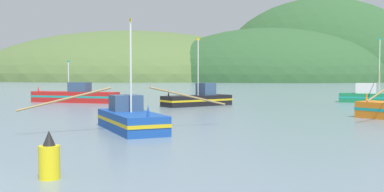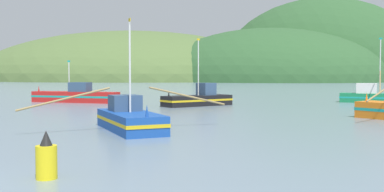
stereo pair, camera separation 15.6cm
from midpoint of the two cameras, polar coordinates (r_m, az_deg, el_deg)
hill_mid_right at (r=257.78m, az=-8.32°, el=2.01°), size 180.22×144.18×55.44m
hill_far_center at (r=253.85m, az=16.04°, el=1.92°), size 115.54×92.43×89.84m
hill_far_left at (r=219.98m, az=9.38°, el=1.87°), size 112.62×90.09×51.59m
fishing_boat_blue at (r=27.46m, az=-8.12°, el=-2.91°), size 10.32×8.18×6.83m
fishing_boat_black at (r=48.40m, az=0.71°, el=-0.38°), size 7.06×7.78×7.33m
fishing_boat_red at (r=55.74m, az=-14.88°, el=0.03°), size 11.51×2.32×5.13m
fishing_boat_green at (r=57.95m, az=22.65°, el=-0.02°), size 9.40×15.58×7.83m
channel_buoy at (r=15.38m, az=-18.18°, el=-7.71°), size 0.69×0.69×1.60m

